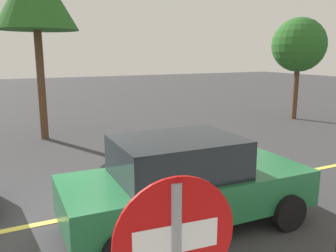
% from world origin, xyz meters
% --- Properties ---
extents(ground_plane, '(80.00, 80.00, 0.00)m').
position_xyz_m(ground_plane, '(0.00, 0.00, 0.00)').
color(ground_plane, '#38383A').
extents(lane_marking_centre, '(28.00, 0.16, 0.01)m').
position_xyz_m(lane_marking_centre, '(3.00, 0.00, 0.01)').
color(lane_marking_centre, '#E0D14C').
extents(car_green_behind_van, '(4.41, 2.08, 1.62)m').
position_xyz_m(car_green_behind_van, '(2.18, -1.16, 0.81)').
color(car_green_behind_van, '#236B3D').
rests_on(car_green_behind_van, ground_plane).
extents(tree_centre_verge, '(2.41, 2.41, 4.60)m').
position_xyz_m(tree_centre_verge, '(11.81, 5.77, 3.37)').
color(tree_centre_verge, '#513823').
rests_on(tree_centre_verge, ground_plane).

